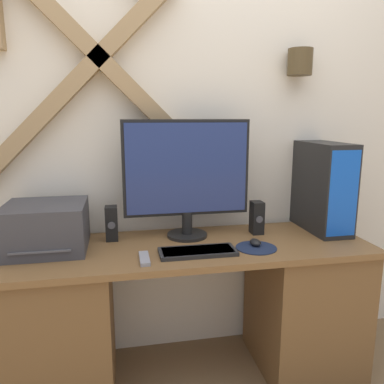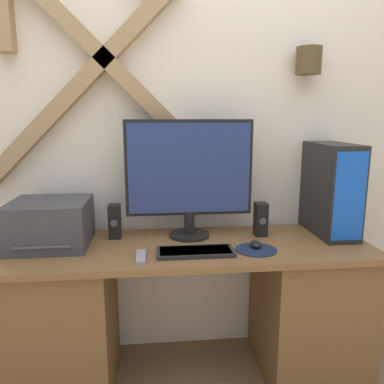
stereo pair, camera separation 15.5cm
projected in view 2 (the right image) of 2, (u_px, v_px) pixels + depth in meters
wall_back at (181, 111)px, 2.01m from camera, size 6.40×0.18×2.70m
desk at (189, 311)px, 1.89m from camera, size 1.77×0.56×0.72m
monitor at (189, 173)px, 1.88m from camera, size 0.64×0.21×0.60m
keyboard at (195, 252)px, 1.70m from camera, size 0.35×0.14×0.02m
mousepad at (256, 250)px, 1.75m from camera, size 0.19×0.19×0.00m
mouse at (256, 244)px, 1.77m from camera, size 0.05×0.08×0.03m
computer_tower at (329, 188)px, 1.97m from camera, size 0.17×0.43×0.48m
printer at (50, 223)px, 1.79m from camera, size 0.36×0.35×0.22m
speaker_left at (115, 221)px, 1.91m from camera, size 0.06×0.08×0.17m
speaker_right at (261, 219)px, 1.95m from camera, size 0.06×0.08×0.17m
remote_control at (141, 257)px, 1.64m from camera, size 0.04×0.15×0.02m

